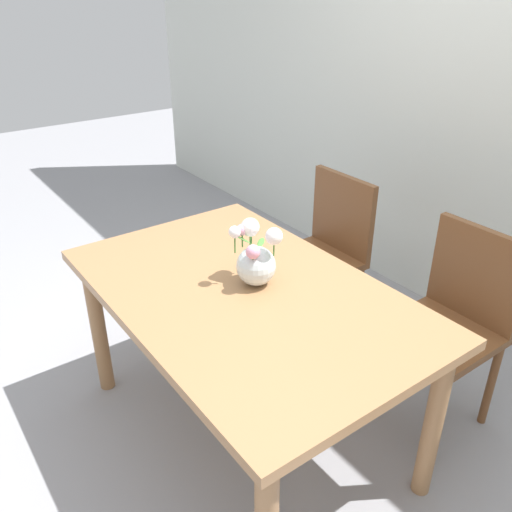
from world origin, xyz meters
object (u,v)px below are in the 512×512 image
(dining_table, at_px, (245,310))
(chair_right, at_px, (454,316))
(chair_left, at_px, (325,247))
(flower_vase, at_px, (255,257))

(dining_table, height_order, chair_right, chair_right)
(chair_left, height_order, chair_right, same)
(chair_left, distance_m, chair_right, 0.80)
(chair_right, bearing_deg, chair_left, 0.00)
(dining_table, distance_m, chair_right, 0.91)
(chair_left, relative_size, flower_vase, 3.62)
(dining_table, bearing_deg, chair_left, 116.53)
(dining_table, distance_m, chair_left, 0.91)
(chair_left, distance_m, flower_vase, 0.90)
(chair_right, distance_m, flower_vase, 0.91)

